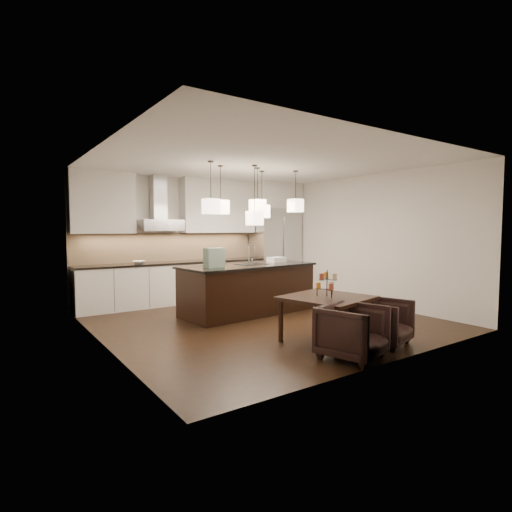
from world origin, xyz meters
TOP-DOWN VIEW (x-y plane):
  - floor at (0.00, 0.00)m, footprint 5.50×5.50m
  - ceiling at (0.00, 0.00)m, footprint 5.50×5.50m
  - wall_back at (0.00, 2.76)m, footprint 5.50×0.02m
  - wall_front at (0.00, -2.76)m, footprint 5.50×0.02m
  - wall_left at (-2.76, 0.00)m, footprint 0.02×5.50m
  - wall_right at (2.76, 0.00)m, footprint 0.02×5.50m
  - refrigerator at (2.10, 2.38)m, footprint 1.20×0.72m
  - fridge_panel at (2.10, 2.38)m, footprint 1.26×0.72m
  - lower_cabinets at (-0.62, 2.43)m, footprint 4.21×0.62m
  - countertop at (-0.62, 2.43)m, footprint 4.21×0.66m
  - backsplash at (-0.62, 2.73)m, footprint 4.21×0.02m
  - upper_cab_left at (-2.10, 2.57)m, footprint 1.25×0.35m
  - upper_cab_right at (0.55, 2.57)m, footprint 1.85×0.35m
  - hood_canopy at (-0.93, 2.48)m, footprint 0.90×0.52m
  - hood_chimney at (-0.93, 2.59)m, footprint 0.30×0.28m
  - fruit_bowl at (-1.44, 2.38)m, footprint 0.28×0.28m
  - island_body at (0.13, 0.66)m, footprint 2.67×1.24m
  - island_top at (0.13, 0.66)m, footprint 2.75×1.33m
  - faucet at (0.22, 0.77)m, footprint 0.12×0.26m
  - tote_bag at (-0.70, 0.51)m, footprint 0.37×0.21m
  - food_container at (0.91, 0.77)m, footprint 0.37×0.28m
  - dining_table at (-0.01, -1.63)m, footprint 1.32×1.32m
  - candelabra at (-0.01, -1.63)m, footprint 0.38×0.38m
  - candle_a at (0.11, -1.60)m, footprint 0.08×0.08m
  - candle_b at (-0.09, -1.54)m, footprint 0.08×0.08m
  - candle_c at (-0.05, -1.75)m, footprint 0.08×0.08m
  - candle_d at (0.07, -1.53)m, footprint 0.08×0.08m
  - candle_e at (-0.13, -1.64)m, footprint 0.08×0.08m
  - candle_f at (0.03, -1.74)m, footprint 0.08×0.08m
  - armchair_left at (-0.29, -2.37)m, footprint 0.92×0.94m
  - armchair_right at (0.55, -2.19)m, footprint 0.85×0.87m
  - pendant_a at (-0.85, 0.33)m, footprint 0.24×0.24m
  - pendant_b at (-0.47, 0.66)m, footprint 0.24×0.24m
  - pendant_c at (0.23, 0.49)m, footprint 0.24×0.24m
  - pendant_d at (0.54, 0.78)m, footprint 0.24×0.24m
  - pendant_e at (1.09, 0.38)m, footprint 0.24×0.24m
  - pendant_f at (0.01, 0.26)m, footprint 0.24×0.24m

SIDE VIEW (x-z plane):
  - floor at x=0.00m, z-range -0.02..0.00m
  - armchair_right at x=0.55m, z-range 0.00..0.65m
  - dining_table at x=-0.01m, z-range 0.00..0.67m
  - armchair_left at x=-0.29m, z-range 0.00..0.69m
  - lower_cabinets at x=-0.62m, z-range 0.00..0.88m
  - island_body at x=0.13m, z-range 0.00..0.91m
  - candle_a at x=0.11m, z-range 0.78..0.87m
  - candle_b at x=-0.09m, z-range 0.78..0.87m
  - candle_c at x=-0.05m, z-range 0.78..0.87m
  - candelabra at x=-0.01m, z-range 0.67..1.06m
  - countertop at x=-0.62m, z-range 0.88..0.92m
  - island_top at x=0.13m, z-range 0.91..0.95m
  - fruit_bowl at x=-1.44m, z-range 0.92..0.98m
  - candle_d at x=0.07m, z-range 0.92..1.01m
  - candle_e at x=-0.13m, z-range 0.92..1.01m
  - candle_f at x=0.03m, z-range 0.92..1.01m
  - food_container at x=0.91m, z-range 0.95..1.06m
  - refrigerator at x=2.10m, z-range 0.00..2.15m
  - tote_bag at x=-0.70m, z-range 0.95..1.31m
  - faucet at x=0.22m, z-range 0.95..1.35m
  - backsplash at x=-0.62m, z-range 0.92..1.55m
  - wall_back at x=0.00m, z-range 0.00..2.80m
  - wall_front at x=0.00m, z-range 0.00..2.80m
  - wall_left at x=-2.76m, z-range 0.00..2.80m
  - wall_right at x=2.76m, z-range 0.00..2.80m
  - hood_canopy at x=-0.93m, z-range 1.60..1.84m
  - pendant_f at x=0.01m, z-range 1.71..1.97m
  - pendant_d at x=0.54m, z-range 1.86..2.12m
  - pendant_a at x=-0.85m, z-range 1.90..2.16m
  - pendant_b at x=-0.47m, z-range 1.91..2.17m
  - pendant_c at x=0.23m, z-range 1.94..2.20m
  - pendant_e at x=1.09m, z-range 1.98..2.24m
  - upper_cab_left at x=-2.10m, z-range 1.55..2.80m
  - upper_cab_right at x=0.55m, z-range 1.55..2.80m
  - hood_chimney at x=-0.93m, z-range 1.84..2.80m
  - fridge_panel at x=2.10m, z-range 2.15..2.80m
  - ceiling at x=0.00m, z-range 2.80..2.82m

